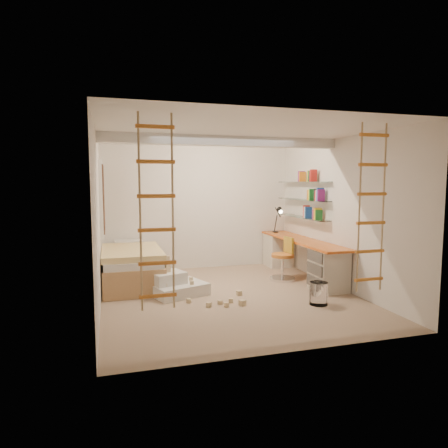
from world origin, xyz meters
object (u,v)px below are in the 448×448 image
object	(u,v)px
bed	(132,266)
swivel_chair	(283,264)
play_platform	(175,286)
desk	(301,257)

from	to	relation	value
bed	swivel_chair	distance (m)	2.82
play_platform	desk	bearing A→B (deg)	11.91
desk	play_platform	bearing A→B (deg)	-168.09
desk	swivel_chair	bearing A→B (deg)	-163.74
swivel_chair	play_platform	xyz separation A→B (m)	(-2.12, -0.41, -0.15)
desk	bed	distance (m)	3.22
swivel_chair	play_platform	bearing A→B (deg)	-168.98
play_platform	swivel_chair	bearing A→B (deg)	11.02
desk	bed	world-z (taller)	desk
desk	bed	size ratio (longest dim) A/B	1.40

